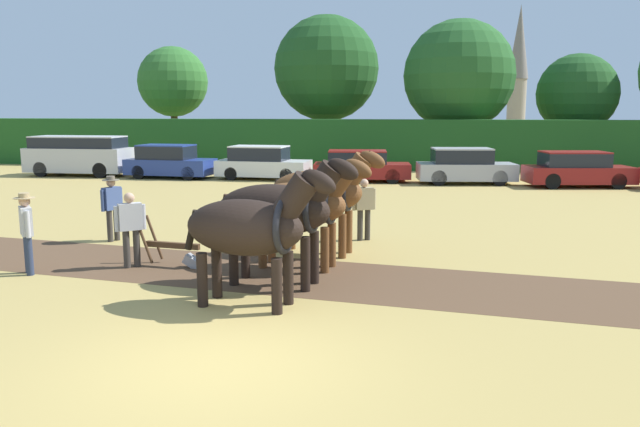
% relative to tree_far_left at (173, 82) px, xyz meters
% --- Properties ---
extents(ground_plane, '(240.00, 240.00, 0.00)m').
position_rel_tree_far_left_xyz_m(ground_plane, '(13.92, -31.17, -5.02)').
color(ground_plane, '#A88E4C').
extents(plowed_furrow_strip, '(25.84, 5.70, 0.01)m').
position_rel_tree_far_left_xyz_m(plowed_furrow_strip, '(9.97, -26.36, -5.02)').
color(plowed_furrow_strip, brown).
rests_on(plowed_furrow_strip, ground).
extents(hedgerow, '(61.86, 1.35, 2.74)m').
position_rel_tree_far_left_xyz_m(hedgerow, '(13.92, -3.96, -3.65)').
color(hedgerow, '#1E511E').
rests_on(hedgerow, ground).
extents(tree_far_left, '(4.46, 4.46, 7.28)m').
position_rel_tree_far_left_xyz_m(tree_far_left, '(0.00, 0.00, 0.00)').
color(tree_far_left, '#4C3823').
rests_on(tree_far_left, ground).
extents(tree_left, '(6.34, 6.34, 8.91)m').
position_rel_tree_far_left_xyz_m(tree_left, '(10.09, -0.37, 0.71)').
color(tree_left, brown).
rests_on(tree_left, ground).
extents(tree_center_left, '(6.36, 6.36, 8.38)m').
position_rel_tree_far_left_xyz_m(tree_center_left, '(17.95, -1.14, 0.17)').
color(tree_center_left, brown).
rests_on(tree_center_left, ground).
extents(tree_center, '(4.54, 4.54, 6.43)m').
position_rel_tree_far_left_xyz_m(tree_center, '(24.62, -0.28, -0.87)').
color(tree_center, brown).
rests_on(tree_center, ground).
extents(church_spire, '(2.31, 2.31, 14.98)m').
position_rel_tree_far_left_xyz_m(church_spire, '(25.91, 37.21, 2.82)').
color(church_spire, gray).
rests_on(church_spire, ground).
extents(draft_horse_lead_left, '(2.75, 1.22, 2.42)m').
position_rel_tree_far_left_xyz_m(draft_horse_lead_left, '(13.68, -28.81, -3.67)').
color(draft_horse_lead_left, black).
rests_on(draft_horse_lead_left, ground).
extents(draft_horse_lead_right, '(2.86, 1.24, 2.49)m').
position_rel_tree_far_left_xyz_m(draft_horse_lead_right, '(13.83, -27.48, -3.58)').
color(draft_horse_lead_right, black).
rests_on(draft_horse_lead_right, ground).
extents(draft_horse_trail_left, '(2.77, 1.18, 2.38)m').
position_rel_tree_far_left_xyz_m(draft_horse_trail_left, '(13.98, -26.14, -3.68)').
color(draft_horse_trail_left, brown).
rests_on(draft_horse_trail_left, ground).
extents(draft_horse_trail_right, '(2.80, 1.26, 2.46)m').
position_rel_tree_far_left_xyz_m(draft_horse_trail_right, '(14.13, -24.81, -3.59)').
color(draft_horse_trail_right, brown).
rests_on(draft_horse_trail_right, ground).
extents(plow, '(1.52, 0.50, 1.13)m').
position_rel_tree_far_left_xyz_m(plow, '(11.39, -26.52, -4.71)').
color(plow, '#4C331E').
rests_on(plow, ground).
extents(farmer_at_plow, '(0.52, 0.45, 1.58)m').
position_rel_tree_far_left_xyz_m(farmer_at_plow, '(10.47, -26.75, -4.11)').
color(farmer_at_plow, '#38332D').
rests_on(farmer_at_plow, ground).
extents(farmer_beside_team, '(0.56, 0.40, 1.56)m').
position_rel_tree_far_left_xyz_m(farmer_beside_team, '(14.94, -23.14, -4.13)').
color(farmer_beside_team, '#38332D').
rests_on(farmer_beside_team, ground).
extents(farmer_onlooker_left, '(0.46, 0.51, 1.64)m').
position_rel_tree_far_left_xyz_m(farmer_onlooker_left, '(8.69, -27.63, -4.07)').
color(farmer_onlooker_left, '#28334C').
rests_on(farmer_onlooker_left, ground).
extents(farmer_onlooker_right, '(0.41, 0.60, 1.64)m').
position_rel_tree_far_left_xyz_m(farmer_onlooker_right, '(8.76, -24.36, -4.07)').
color(farmer_onlooker_right, '#38332D').
rests_on(farmer_onlooker_right, ground).
extents(parked_van, '(5.10, 2.07, 1.97)m').
position_rel_tree_far_left_xyz_m(parked_van, '(-0.81, -10.03, -3.99)').
color(parked_van, '#BCBCC1').
rests_on(parked_van, ground).
extents(parked_car_left, '(4.21, 2.00, 1.60)m').
position_rel_tree_far_left_xyz_m(parked_car_left, '(4.07, -10.23, -4.25)').
color(parked_car_left, navy).
rests_on(parked_car_left, ground).
extents(parked_car_center_left, '(4.40, 1.98, 1.58)m').
position_rel_tree_far_left_xyz_m(parked_car_center_left, '(8.64, -9.97, -4.27)').
color(parked_car_center_left, silver).
rests_on(parked_car_center_left, ground).
extents(parked_car_center, '(4.55, 2.29, 1.43)m').
position_rel_tree_far_left_xyz_m(parked_car_center, '(13.35, -10.13, -4.32)').
color(parked_car_center, maroon).
rests_on(parked_car_center, ground).
extents(parked_car_center_right, '(4.45, 2.35, 1.59)m').
position_rel_tree_far_left_xyz_m(parked_car_center_right, '(18.01, -10.18, -4.26)').
color(parked_car_center_right, '#A8A8B2').
rests_on(parked_car_center_right, ground).
extents(parked_car_right, '(4.63, 2.43, 1.51)m').
position_rel_tree_far_left_xyz_m(parked_car_right, '(22.68, -10.52, -4.29)').
color(parked_car_right, maroon).
rests_on(parked_car_right, ground).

